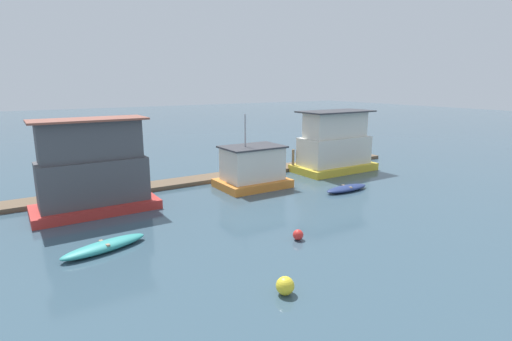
% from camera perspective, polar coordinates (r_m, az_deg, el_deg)
% --- Properties ---
extents(ground_plane, '(200.00, 200.00, 0.00)m').
position_cam_1_polar(ground_plane, '(29.91, -1.03, -2.26)').
color(ground_plane, '#385160').
extents(dock_walkway, '(33.80, 2.06, 0.30)m').
position_cam_1_polar(dock_walkway, '(32.66, -4.07, -0.75)').
color(dock_walkway, brown).
rests_on(dock_walkway, ground_plane).
extents(houseboat_red, '(7.13, 3.32, 5.59)m').
position_cam_1_polar(houseboat_red, '(25.52, -22.24, -0.14)').
color(houseboat_red, red).
rests_on(houseboat_red, ground_plane).
extents(houseboat_orange, '(5.03, 3.62, 5.42)m').
position_cam_1_polar(houseboat_orange, '(29.42, -0.51, 0.33)').
color(houseboat_orange, orange).
rests_on(houseboat_orange, ground_plane).
extents(houseboat_yellow, '(7.15, 3.82, 5.23)m').
position_cam_1_polar(houseboat_yellow, '(35.35, 11.16, 3.58)').
color(houseboat_yellow, gold).
rests_on(houseboat_yellow, ground_plane).
extents(dinghy_teal, '(4.16, 1.96, 0.45)m').
position_cam_1_polar(dinghy_teal, '(20.05, -20.81, -10.09)').
color(dinghy_teal, teal).
rests_on(dinghy_teal, ground_plane).
extents(dinghy_navy, '(3.73, 1.18, 0.40)m').
position_cam_1_polar(dinghy_navy, '(29.30, 12.84, -2.50)').
color(dinghy_navy, navy).
rests_on(dinghy_navy, ground_plane).
extents(mooring_post_near_left, '(0.23, 0.23, 1.99)m').
position_cam_1_polar(mooring_post_near_left, '(34.50, 5.31, 1.39)').
color(mooring_post_near_left, '#846B4C').
rests_on(mooring_post_near_left, ground_plane).
extents(mooring_post_near_right, '(0.26, 0.26, 1.51)m').
position_cam_1_polar(mooring_post_near_right, '(31.82, -1.74, 0.04)').
color(mooring_post_near_right, brown).
rests_on(mooring_post_near_right, ground_plane).
extents(buoy_red, '(0.53, 0.53, 0.53)m').
position_cam_1_polar(buoy_red, '(20.08, 6.03, -9.13)').
color(buoy_red, red).
rests_on(buoy_red, ground_plane).
extents(buoy_yellow, '(0.69, 0.69, 0.69)m').
position_cam_1_polar(buoy_yellow, '(15.29, 4.18, -16.10)').
color(buoy_yellow, yellow).
rests_on(buoy_yellow, ground_plane).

